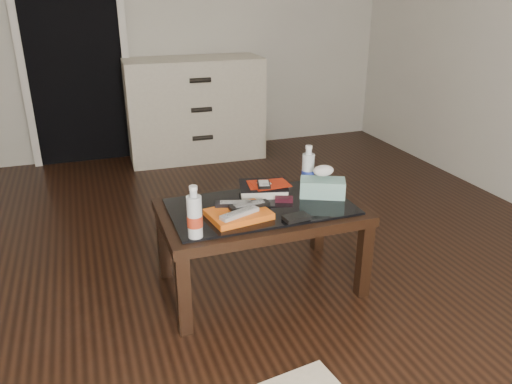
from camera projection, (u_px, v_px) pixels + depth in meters
ground at (189, 296)px, 2.57m from camera, size 5.00×5.00×0.00m
doorway at (73, 45)px, 4.20m from camera, size 0.90×0.08×2.07m
coffee_table at (261, 217)px, 2.52m from camera, size 1.00×0.60×0.46m
dresser at (195, 109)px, 4.51m from camera, size 1.22×0.55×0.90m
magazines at (239, 214)px, 2.36m from camera, size 0.31×0.25×0.03m
remote_silver at (239, 213)px, 2.31m from camera, size 0.20×0.12×0.02m
remote_black_front at (249, 205)px, 2.39m from camera, size 0.20×0.07×0.02m
remote_black_back at (236, 203)px, 2.41m from camera, size 0.21×0.11×0.02m
textbook at (263, 189)px, 2.64m from camera, size 0.29×0.26×0.05m
dvd_mailers at (266, 184)px, 2.63m from camera, size 0.21×0.16×0.01m
ipod at (264, 184)px, 2.60m from camera, size 0.09×0.12×0.02m
flip_phone at (284, 199)px, 2.54m from camera, size 0.10×0.08×0.02m
wallet at (296, 218)px, 2.34m from camera, size 0.13×0.08×0.02m
water_bottle_left at (194, 212)px, 2.14m from camera, size 0.07×0.07×0.24m
water_bottle_right at (308, 167)px, 2.67m from camera, size 0.08×0.08×0.24m
tissue_box at (322, 188)px, 2.59m from camera, size 0.26×0.21×0.09m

